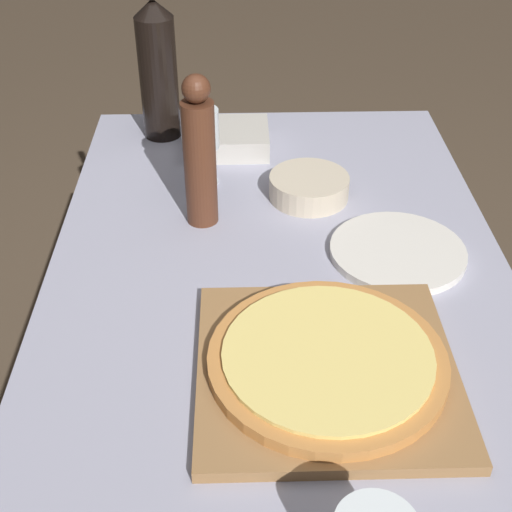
{
  "coord_description": "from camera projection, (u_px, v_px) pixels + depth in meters",
  "views": [
    {
      "loc": [
        -0.06,
        -0.88,
        1.44
      ],
      "look_at": [
        -0.04,
        0.01,
        0.8
      ],
      "focal_mm": 50.0,
      "sensor_mm": 36.0,
      "label": 1
    }
  ],
  "objects": [
    {
      "name": "food_container",
      "position": [
        227.0,
        138.0,
        1.5
      ],
      "size": [
        0.17,
        0.14,
        0.05
      ],
      "color": "#BCB7AD",
      "rests_on": "dining_table"
    },
    {
      "name": "pizza",
      "position": [
        327.0,
        359.0,
        0.96
      ],
      "size": [
        0.33,
        0.33,
        0.02
      ],
      "color": "#BC7A3D",
      "rests_on": "cutting_board"
    },
    {
      "name": "dinner_plate",
      "position": [
        398.0,
        252.0,
        1.2
      ],
      "size": [
        0.23,
        0.23,
        0.01
      ],
      "color": "silver",
      "rests_on": "dining_table"
    },
    {
      "name": "cutting_board",
      "position": [
        326.0,
        370.0,
        0.97
      ],
      "size": [
        0.35,
        0.35,
        0.02
      ],
      "color": "olive",
      "rests_on": "dining_table"
    },
    {
      "name": "dining_table",
      "position": [
        280.0,
        340.0,
        1.19
      ],
      "size": [
        0.76,
        1.32,
        0.74
      ],
      "color": "#9393A8",
      "rests_on": "ground_plane"
    },
    {
      "name": "wine_bottle",
      "position": [
        158.0,
        68.0,
        1.48
      ],
      "size": [
        0.08,
        0.08,
        0.37
      ],
      "color": "black",
      "rests_on": "dining_table"
    },
    {
      "name": "small_bowl",
      "position": [
        309.0,
        187.0,
        1.34
      ],
      "size": [
        0.15,
        0.15,
        0.04
      ],
      "color": "beige",
      "rests_on": "dining_table"
    },
    {
      "name": "pepper_mill",
      "position": [
        200.0,
        155.0,
        1.21
      ],
      "size": [
        0.06,
        0.06,
        0.28
      ],
      "color": "#4C2819",
      "rests_on": "dining_table"
    },
    {
      "name": "wine_glass",
      "position": [
        200.0,
        131.0,
        1.33
      ],
      "size": [
        0.07,
        0.07,
        0.15
      ],
      "color": "silver",
      "rests_on": "dining_table"
    }
  ]
}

